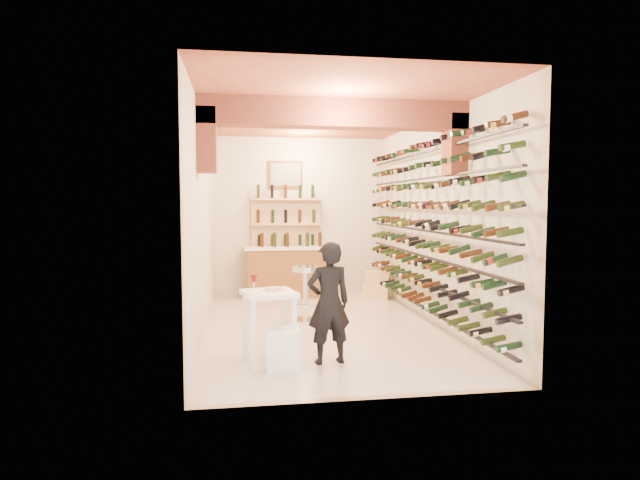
# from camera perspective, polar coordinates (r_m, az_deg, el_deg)

# --- Properties ---
(ground) EXTENTS (6.00, 6.00, 0.00)m
(ground) POSITION_cam_1_polar(r_m,az_deg,el_deg) (8.12, 0.33, -9.34)
(ground) COLOR beige
(ground) RESTS_ON ground
(room_shell) EXTENTS (3.52, 6.02, 3.21)m
(room_shell) POSITION_cam_1_polar(r_m,az_deg,el_deg) (7.65, 0.64, 6.83)
(room_shell) COLOR beige
(room_shell) RESTS_ON ground
(wine_rack) EXTENTS (0.32, 5.70, 2.56)m
(wine_rack) POSITION_cam_1_polar(r_m,az_deg,el_deg) (8.29, 10.85, 1.68)
(wine_rack) COLOR black
(wine_rack) RESTS_ON ground
(back_counter) EXTENTS (1.70, 0.62, 1.29)m
(back_counter) POSITION_cam_1_polar(r_m,az_deg,el_deg) (10.58, -3.54, -3.29)
(back_counter) COLOR brown
(back_counter) RESTS_ON ground
(back_shelving) EXTENTS (1.40, 0.31, 2.73)m
(back_shelving) POSITION_cam_1_polar(r_m,az_deg,el_deg) (10.76, -3.68, 0.23)
(back_shelving) COLOR tan
(back_shelving) RESTS_ON ground
(tasting_table) EXTENTS (0.68, 0.68, 1.03)m
(tasting_table) POSITION_cam_1_polar(r_m,az_deg,el_deg) (6.25, -5.53, -6.89)
(tasting_table) COLOR white
(tasting_table) RESTS_ON ground
(white_stool) EXTENTS (0.39, 0.39, 0.46)m
(white_stool) POSITION_cam_1_polar(r_m,az_deg,el_deg) (6.10, -3.96, -11.63)
(white_stool) COLOR white
(white_stool) RESTS_ON ground
(person) EXTENTS (0.57, 0.42, 1.43)m
(person) POSITION_cam_1_polar(r_m,az_deg,el_deg) (6.21, 0.94, -6.77)
(person) COLOR black
(person) RESTS_ON ground
(chrome_barstool) EXTENTS (0.45, 0.45, 0.88)m
(chrome_barstool) POSITION_cam_1_polar(r_m,az_deg,el_deg) (8.41, -1.55, -5.35)
(chrome_barstool) COLOR silver
(chrome_barstool) RESTS_ON ground
(crate_lower) EXTENTS (0.57, 0.49, 0.29)m
(crate_lower) POSITION_cam_1_polar(r_m,az_deg,el_deg) (10.47, 6.05, -5.53)
(crate_lower) COLOR #E9BD80
(crate_lower) RESTS_ON ground
(crate_upper) EXTENTS (0.48, 0.36, 0.26)m
(crate_upper) POSITION_cam_1_polar(r_m,az_deg,el_deg) (10.43, 6.06, -4.05)
(crate_upper) COLOR #E9BD80
(crate_upper) RESTS_ON crate_lower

